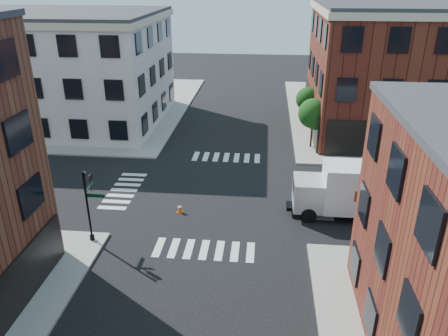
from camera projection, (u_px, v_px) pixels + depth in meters
The scene contains 10 objects.
ground at pixel (217, 194), 31.80m from camera, with size 120.00×120.00×0.00m, color black.
sidewalk_ne at pixel (424, 116), 48.97m from camera, with size 30.00×30.00×0.15m, color gray.
sidewalk_nw at pixel (64, 106), 52.69m from camera, with size 30.00×30.00×0.15m, color gray.
building_ne at pixel (446, 72), 42.05m from camera, with size 25.00×16.00×12.00m, color #4E1A13.
building_nw at pixel (54, 69), 45.75m from camera, with size 22.00×16.00×11.00m, color beige.
tree_near at pixel (314, 115), 38.89m from camera, with size 2.69×2.69×4.49m.
tree_far at pixel (308, 100), 44.45m from camera, with size 2.43×2.43×4.07m.
signal_pole at pixel (89, 199), 25.16m from camera, with size 1.29×1.24×4.60m.
box_truck at pixel (357, 190), 28.24m from camera, with size 8.07×2.58×3.63m.
traffic_cone at pixel (180, 208), 29.30m from camera, with size 0.45×0.45×0.64m.
Camera 1 is at (3.21, -28.03, 14.80)m, focal length 35.00 mm.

